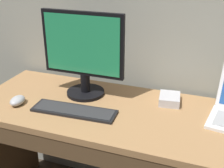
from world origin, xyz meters
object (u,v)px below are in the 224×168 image
Objects in this scene: external_drive_box at (170,99)px; external_monitor at (83,54)px; wired_keyboard at (74,111)px; computer_mouse at (17,101)px.

external_monitor is at bearing -171.93° from external_drive_box.
computer_mouse is at bearing -174.79° from wired_keyboard.
external_monitor reaches higher than external_drive_box.
external_monitor is 1.07× the size of wired_keyboard.
external_drive_box is at bearing 15.02° from computer_mouse.
wired_keyboard is at bearing -81.10° from external_monitor.
external_monitor is 0.31m from wired_keyboard.
wired_keyboard is at bearing -148.81° from external_drive_box.
external_drive_box is (0.47, 0.07, -0.22)m from external_monitor.
external_monitor is 4.57× the size of computer_mouse.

